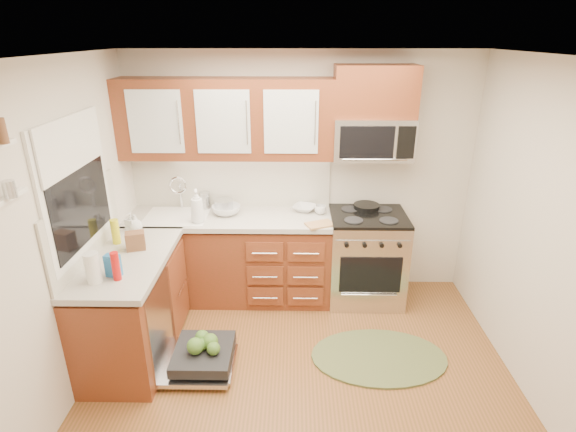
{
  "coord_description": "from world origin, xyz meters",
  "views": [
    {
      "loc": [
        -0.07,
        -2.73,
        2.63
      ],
      "look_at": [
        -0.12,
        0.85,
        1.17
      ],
      "focal_mm": 28.0,
      "sensor_mm": 36.0,
      "label": 1
    }
  ],
  "objects_px": {
    "rug": "(379,357)",
    "cutting_board": "(320,224)",
    "sink": "(178,228)",
    "skillet": "(367,207)",
    "paper_towel_roll": "(93,268)",
    "dishwasher": "(199,358)",
    "cup": "(320,210)",
    "upper_cabinets": "(226,119)",
    "range": "(366,257)",
    "bowl_b": "(226,210)",
    "bowl_a": "(305,208)",
    "stock_pot": "(224,205)",
    "microwave": "(372,138)"
  },
  "relations": [
    {
      "from": "rug",
      "to": "cutting_board",
      "type": "bearing_deg",
      "value": 122.78
    },
    {
      "from": "sink",
      "to": "skillet",
      "type": "bearing_deg",
      "value": 5.21
    },
    {
      "from": "paper_towel_roll",
      "to": "dishwasher",
      "type": "bearing_deg",
      "value": 13.73
    },
    {
      "from": "paper_towel_roll",
      "to": "cup",
      "type": "height_order",
      "value": "paper_towel_roll"
    },
    {
      "from": "upper_cabinets",
      "to": "paper_towel_roll",
      "type": "xyz_separation_m",
      "value": [
        -0.81,
        -1.44,
        -0.83
      ]
    },
    {
      "from": "range",
      "to": "bowl_b",
      "type": "bearing_deg",
      "value": 177.48
    },
    {
      "from": "skillet",
      "to": "bowl_a",
      "type": "xyz_separation_m",
      "value": [
        -0.64,
        0.0,
        -0.02
      ]
    },
    {
      "from": "cutting_board",
      "to": "cup",
      "type": "bearing_deg",
      "value": 86.06
    },
    {
      "from": "bowl_a",
      "to": "skillet",
      "type": "bearing_deg",
      "value": -0.38
    },
    {
      "from": "skillet",
      "to": "bowl_b",
      "type": "relative_size",
      "value": 0.93
    },
    {
      "from": "bowl_a",
      "to": "upper_cabinets",
      "type": "bearing_deg",
      "value": -178.13
    },
    {
      "from": "paper_towel_roll",
      "to": "upper_cabinets",
      "type": "bearing_deg",
      "value": 60.58
    },
    {
      "from": "dishwasher",
      "to": "rug",
      "type": "bearing_deg",
      "value": 5.27
    },
    {
      "from": "upper_cabinets",
      "to": "stock_pot",
      "type": "relative_size",
      "value": 10.28
    },
    {
      "from": "upper_cabinets",
      "to": "dishwasher",
      "type": "height_order",
      "value": "upper_cabinets"
    },
    {
      "from": "paper_towel_roll",
      "to": "bowl_b",
      "type": "relative_size",
      "value": 0.82
    },
    {
      "from": "microwave",
      "to": "dishwasher",
      "type": "distance_m",
      "value": 2.55
    },
    {
      "from": "bowl_b",
      "to": "microwave",
      "type": "bearing_deg",
      "value": 2.26
    },
    {
      "from": "microwave",
      "to": "skillet",
      "type": "relative_size",
      "value": 2.84
    },
    {
      "from": "cutting_board",
      "to": "microwave",
      "type": "bearing_deg",
      "value": 33.42
    },
    {
      "from": "bowl_b",
      "to": "cup",
      "type": "height_order",
      "value": "cup"
    },
    {
      "from": "dishwasher",
      "to": "cup",
      "type": "bearing_deg",
      "value": 48.8
    },
    {
      "from": "skillet",
      "to": "sink",
      "type": "bearing_deg",
      "value": -174.79
    },
    {
      "from": "range",
      "to": "sink",
      "type": "bearing_deg",
      "value": -179.7
    },
    {
      "from": "range",
      "to": "cup",
      "type": "bearing_deg",
      "value": 170.46
    },
    {
      "from": "stock_pot",
      "to": "paper_towel_roll",
      "type": "relative_size",
      "value": 0.84
    },
    {
      "from": "paper_towel_roll",
      "to": "cutting_board",
      "type": "bearing_deg",
      "value": 32.3
    },
    {
      "from": "sink",
      "to": "bowl_a",
      "type": "relative_size",
      "value": 2.69
    },
    {
      "from": "range",
      "to": "bowl_a",
      "type": "relative_size",
      "value": 4.12
    },
    {
      "from": "bowl_a",
      "to": "cup",
      "type": "xyz_separation_m",
      "value": [
        0.16,
        -0.09,
        0.02
      ]
    },
    {
      "from": "dishwasher",
      "to": "paper_towel_roll",
      "type": "xyz_separation_m",
      "value": [
        -0.68,
        -0.17,
        0.94
      ]
    },
    {
      "from": "upper_cabinets",
      "to": "skillet",
      "type": "distance_m",
      "value": 1.67
    },
    {
      "from": "dishwasher",
      "to": "paper_towel_roll",
      "type": "height_order",
      "value": "paper_towel_roll"
    },
    {
      "from": "bowl_b",
      "to": "upper_cabinets",
      "type": "bearing_deg",
      "value": 68.68
    },
    {
      "from": "skillet",
      "to": "bowl_b",
      "type": "height_order",
      "value": "bowl_b"
    },
    {
      "from": "microwave",
      "to": "sink",
      "type": "height_order",
      "value": "microwave"
    },
    {
      "from": "sink",
      "to": "dishwasher",
      "type": "relative_size",
      "value": 0.89
    },
    {
      "from": "rug",
      "to": "upper_cabinets",
      "type": "bearing_deg",
      "value": 141.14
    },
    {
      "from": "sink",
      "to": "stock_pot",
      "type": "bearing_deg",
      "value": 20.63
    },
    {
      "from": "skillet",
      "to": "stock_pot",
      "type": "height_order",
      "value": "stock_pot"
    },
    {
      "from": "paper_towel_roll",
      "to": "microwave",
      "type": "bearing_deg",
      "value": 32.55
    },
    {
      "from": "skillet",
      "to": "bowl_a",
      "type": "height_order",
      "value": "skillet"
    },
    {
      "from": "microwave",
      "to": "cup",
      "type": "relative_size",
      "value": 6.53
    },
    {
      "from": "upper_cabinets",
      "to": "rug",
      "type": "relative_size",
      "value": 1.74
    },
    {
      "from": "dishwasher",
      "to": "skillet",
      "type": "xyz_separation_m",
      "value": [
        1.54,
        1.3,
        0.88
      ]
    },
    {
      "from": "microwave",
      "to": "sink",
      "type": "distance_m",
      "value": 2.13
    },
    {
      "from": "range",
      "to": "microwave",
      "type": "bearing_deg",
      "value": 90.0
    },
    {
      "from": "bowl_b",
      "to": "cutting_board",
      "type": "bearing_deg",
      "value": -16.26
    },
    {
      "from": "bowl_a",
      "to": "microwave",
      "type": "bearing_deg",
      "value": -4.47
    },
    {
      "from": "range",
      "to": "paper_towel_roll",
      "type": "height_order",
      "value": "paper_towel_roll"
    }
  ]
}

